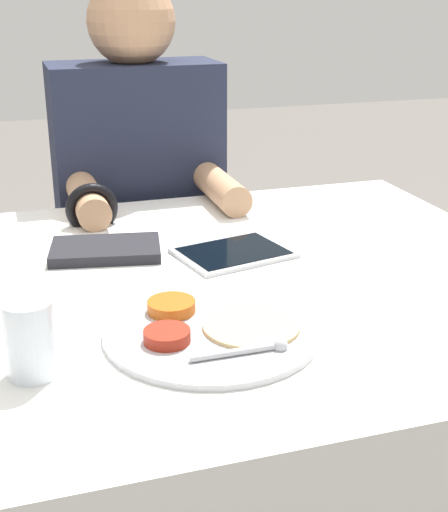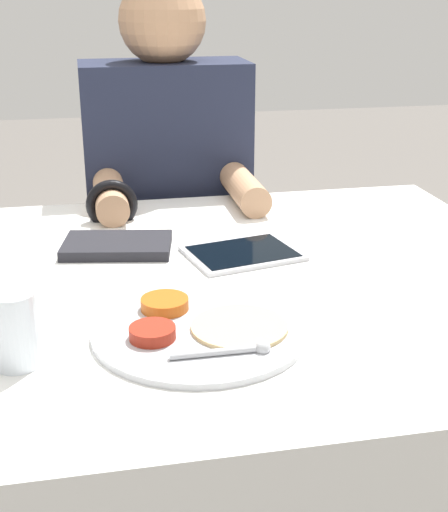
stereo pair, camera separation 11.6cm
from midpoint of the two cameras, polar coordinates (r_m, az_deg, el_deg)
name	(u,v)px [view 2 (the right image)]	position (r m, az deg, el deg)	size (l,w,h in m)	color
dining_table	(230,458)	(1.43, 2.93, -15.93)	(1.15, 0.99, 0.76)	silver
thali_tray	(199,328)	(1.04, 1.18, -5.89)	(0.32, 0.32, 0.03)	#B7BABF
red_notebook	(117,246)	(1.36, -6.13, 0.74)	(0.22, 0.16, 0.02)	silver
tablet_device	(243,253)	(1.33, 4.01, 0.17)	(0.23, 0.19, 0.01)	#B7B7BC
person_diner	(169,245)	(1.87, -2.65, 0.88)	(0.41, 0.44, 1.26)	black
drinking_glass	(15,329)	(0.96, -13.11, -5.76)	(0.07, 0.07, 0.10)	silver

